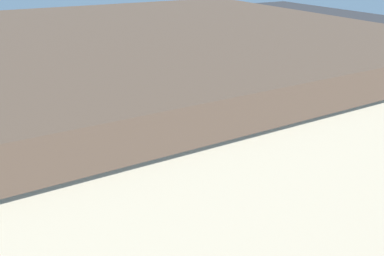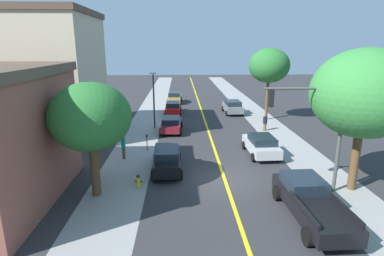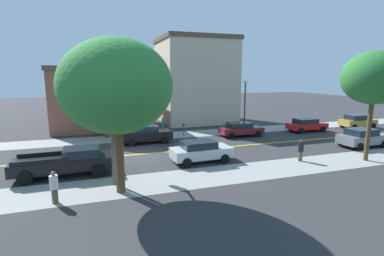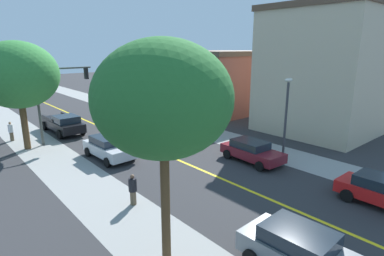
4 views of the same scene
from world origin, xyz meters
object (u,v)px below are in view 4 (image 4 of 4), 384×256
Objects in this scene: fire_hydrant at (166,121)px; pedestrian_white_shirt at (11,131)px; parking_meter at (213,129)px; street_tree_right_corner at (18,75)px; pedestrian_teal_shirt at (211,121)px; traffic_light_mast at (55,90)px; street_tree_left_near at (163,100)px; street_tree_left_far at (177,78)px; pedestrian_black_shirt at (133,189)px; black_sedan_left_curb at (167,124)px; street_lamp at (286,110)px; maroon_sedan_left_curb at (252,151)px; silver_sedan_right_curb at (109,147)px; black_pickup_truck at (63,123)px; grey_sedan_right_curb at (302,252)px.

pedestrian_white_shirt is at bearing -17.10° from fire_hydrant.
fire_hydrant is at bearing -88.80° from parking_meter.
pedestrian_white_shirt is at bearing -38.84° from parking_meter.
street_tree_right_corner is 15.70m from pedestrian_teal_shirt.
street_tree_left_near is at bearing -97.18° from traffic_light_mast.
street_tree_right_corner is 6.01× the size of parking_meter.
street_tree_left_far is 3.99× the size of pedestrian_black_shirt.
fire_hydrant is 0.47× the size of pedestrian_white_shirt.
parking_meter is at bearing 74.54° from street_tree_left_far.
pedestrian_white_shirt reaches higher than parking_meter.
fire_hydrant is 2.87m from black_sedan_left_curb.
street_lamp is at bearing 6.51° from black_sedan_left_curb.
street_tree_left_near is at bearing -63.35° from maroon_sedan_left_curb.
traffic_light_mast reaches higher than maroon_sedan_left_curb.
street_tree_left_far is 8.35× the size of fire_hydrant.
maroon_sedan_left_curb is (-10.46, -4.65, -5.17)m from street_tree_left_near.
traffic_light_mast is 13.26m from pedestrian_teal_shirt.
street_lamp is (-0.07, 13.31, 3.15)m from fire_hydrant.
street_tree_right_corner reaches higher than pedestrian_white_shirt.
pedestrian_black_shirt is at bearing -19.44° from silver_sedan_right_curb.
street_tree_left_far is 11.72m from black_pickup_truck.
grey_sedan_right_curb is (8.87, 19.91, 0.46)m from fire_hydrant.
fire_hydrant is 0.40× the size of pedestrian_teal_shirt.
street_lamp is at bearing -14.11° from pedestrian_black_shirt.
street_tree_right_corner is 5.08× the size of pedestrian_black_shirt.
street_lamp reaches higher than fire_hydrant.
street_tree_left_near is at bearing -113.71° from pedestrian_black_shirt.
pedestrian_white_shirt is at bearing -121.41° from black_sedan_left_curb.
parking_meter reaches higher than fire_hydrant.
pedestrian_black_shirt is at bearing 45.08° from street_tree_left_far.
pedestrian_white_shirt is (12.89, -10.38, -0.04)m from parking_meter.
black_pickup_truck is at bearing 177.36° from grey_sedan_right_curb.
street_tree_left_far is 1.44× the size of silver_sedan_right_curb.
pedestrian_teal_shirt is (0.53, 5.63, -3.41)m from street_tree_left_far.
grey_sedan_right_curb is (-3.48, 20.69, -4.71)m from street_tree_right_corner.
parking_meter is at bearing -90.54° from street_lamp.
silver_sedan_right_curb is 7.51m from black_sedan_left_curb.
street_tree_right_corner is 21.50m from grey_sedan_right_curb.
pedestrian_teal_shirt reaches higher than maroon_sedan_left_curb.
pedestrian_black_shirt is (12.89, 12.92, -3.60)m from street_tree_left_far.
street_tree_right_corner is at bearing -3.64° from fire_hydrant.
black_pickup_truck is (8.65, -3.69, 0.49)m from fire_hydrant.
pedestrian_white_shirt is (11.12, -15.91, 0.08)m from maroon_sedan_left_curb.
parking_meter is 0.29× the size of black_sedan_left_curb.
pedestrian_teal_shirt reaches higher than black_pickup_truck.
grey_sedan_right_curb is at bearing 99.54° from street_tree_right_corner.
grey_sedan_right_curb is at bearing -84.02° from pedestrian_black_shirt.
fire_hydrant is 0.17× the size of silver_sedan_right_curb.
traffic_light_mast reaches higher than black_pickup_truck.
pedestrian_white_shirt is (3.89, -23.83, 0.00)m from grey_sedan_right_curb.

